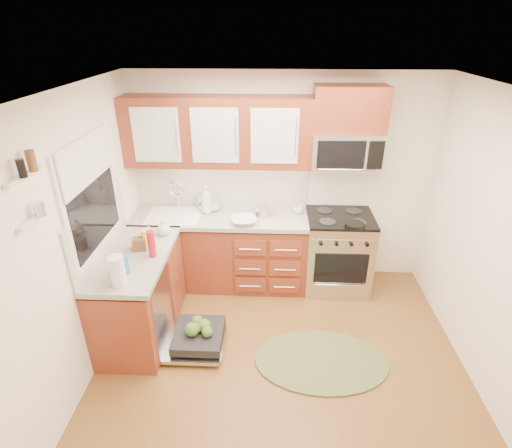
{
  "coord_description": "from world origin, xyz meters",
  "views": [
    {
      "loc": [
        -0.11,
        -2.73,
        2.94
      ],
      "look_at": [
        -0.27,
        0.85,
        1.13
      ],
      "focal_mm": 28.0,
      "sensor_mm": 36.0,
      "label": 1
    }
  ],
  "objects_px": {
    "dishwasher": "(195,338)",
    "cutting_board": "(266,213)",
    "microwave": "(346,150)",
    "bowl_b": "(210,207)",
    "paper_towel_roll": "(118,271)",
    "upper_cabinets": "(217,132)",
    "range": "(337,252)",
    "rug": "(321,361)",
    "stock_pot": "(261,211)",
    "sink": "(175,225)",
    "bowl_a": "(244,221)",
    "cup": "(299,210)",
    "skillet": "(355,225)"
  },
  "relations": [
    {
      "from": "upper_cabinets",
      "to": "range",
      "type": "xyz_separation_m",
      "value": [
        1.41,
        -0.15,
        -1.4
      ]
    },
    {
      "from": "paper_towel_roll",
      "to": "cup",
      "type": "relative_size",
      "value": 2.3
    },
    {
      "from": "range",
      "to": "bowl_b",
      "type": "distance_m",
      "value": 1.63
    },
    {
      "from": "bowl_b",
      "to": "stock_pot",
      "type": "bearing_deg",
      "value": -12.39
    },
    {
      "from": "paper_towel_roll",
      "to": "rug",
      "type": "bearing_deg",
      "value": 3.32
    },
    {
      "from": "dishwasher",
      "to": "range",
      "type": "bearing_deg",
      "value": 36.27
    },
    {
      "from": "microwave",
      "to": "bowl_a",
      "type": "bearing_deg",
      "value": -164.79
    },
    {
      "from": "range",
      "to": "bowl_a",
      "type": "height_order",
      "value": "bowl_a"
    },
    {
      "from": "sink",
      "to": "rug",
      "type": "xyz_separation_m",
      "value": [
        1.64,
        -1.28,
        -0.79
      ]
    },
    {
      "from": "cutting_board",
      "to": "paper_towel_roll",
      "type": "xyz_separation_m",
      "value": [
        -1.23,
        -1.48,
        0.13
      ]
    },
    {
      "from": "paper_towel_roll",
      "to": "bowl_b",
      "type": "xyz_separation_m",
      "value": [
        0.54,
        1.56,
        -0.1
      ]
    },
    {
      "from": "sink",
      "to": "cutting_board",
      "type": "relative_size",
      "value": 2.5
    },
    {
      "from": "upper_cabinets",
      "to": "cup",
      "type": "xyz_separation_m",
      "value": [
        0.93,
        -0.03,
        -0.9
      ]
    },
    {
      "from": "microwave",
      "to": "cutting_board",
      "type": "height_order",
      "value": "microwave"
    },
    {
      "from": "sink",
      "to": "dishwasher",
      "type": "xyz_separation_m",
      "value": [
        0.39,
        -1.12,
        -0.7
      ]
    },
    {
      "from": "range",
      "to": "cup",
      "type": "distance_m",
      "value": 0.7
    },
    {
      "from": "cutting_board",
      "to": "bowl_b",
      "type": "height_order",
      "value": "bowl_b"
    },
    {
      "from": "range",
      "to": "stock_pot",
      "type": "distance_m",
      "value": 1.04
    },
    {
      "from": "upper_cabinets",
      "to": "skillet",
      "type": "xyz_separation_m",
      "value": [
        1.52,
        -0.4,
        -0.91
      ]
    },
    {
      "from": "stock_pot",
      "to": "bowl_b",
      "type": "relative_size",
      "value": 0.67
    },
    {
      "from": "upper_cabinets",
      "to": "microwave",
      "type": "distance_m",
      "value": 1.42
    },
    {
      "from": "cutting_board",
      "to": "bowl_a",
      "type": "height_order",
      "value": "bowl_a"
    },
    {
      "from": "rug",
      "to": "dishwasher",
      "type": "bearing_deg",
      "value": 172.85
    },
    {
      "from": "microwave",
      "to": "bowl_a",
      "type": "distance_m",
      "value": 1.36
    },
    {
      "from": "upper_cabinets",
      "to": "bowl_b",
      "type": "relative_size",
      "value": 7.5
    },
    {
      "from": "skillet",
      "to": "cutting_board",
      "type": "xyz_separation_m",
      "value": [
        -0.97,
        0.34,
        -0.04
      ]
    },
    {
      "from": "dishwasher",
      "to": "cutting_board",
      "type": "distance_m",
      "value": 1.63
    },
    {
      "from": "skillet",
      "to": "upper_cabinets",
      "type": "bearing_deg",
      "value": 165.41
    },
    {
      "from": "paper_towel_roll",
      "to": "bowl_b",
      "type": "height_order",
      "value": "paper_towel_roll"
    },
    {
      "from": "rug",
      "to": "bowl_b",
      "type": "relative_size",
      "value": 4.72
    },
    {
      "from": "dishwasher",
      "to": "microwave",
      "type": "bearing_deg",
      "value": 39.07
    },
    {
      "from": "paper_towel_roll",
      "to": "bowl_b",
      "type": "distance_m",
      "value": 1.66
    },
    {
      "from": "cutting_board",
      "to": "cup",
      "type": "bearing_deg",
      "value": 3.61
    },
    {
      "from": "rug",
      "to": "stock_pot",
      "type": "relative_size",
      "value": 7.03
    },
    {
      "from": "skillet",
      "to": "stock_pot",
      "type": "relative_size",
      "value": 1.15
    },
    {
      "from": "cutting_board",
      "to": "paper_towel_roll",
      "type": "distance_m",
      "value": 1.93
    },
    {
      "from": "bowl_b",
      "to": "cup",
      "type": "distance_m",
      "value": 1.06
    },
    {
      "from": "bowl_a",
      "to": "skillet",
      "type": "bearing_deg",
      "value": -3.3
    },
    {
      "from": "cutting_board",
      "to": "range",
      "type": "bearing_deg",
      "value": -6.22
    },
    {
      "from": "sink",
      "to": "skillet",
      "type": "distance_m",
      "value": 2.06
    },
    {
      "from": "range",
      "to": "bowl_b",
      "type": "bearing_deg",
      "value": 173.7
    },
    {
      "from": "rug",
      "to": "cup",
      "type": "xyz_separation_m",
      "value": [
        -0.19,
        1.4,
        0.96
      ]
    },
    {
      "from": "range",
      "to": "bowl_a",
      "type": "distance_m",
      "value": 1.22
    },
    {
      "from": "bowl_b",
      "to": "sink",
      "type": "bearing_deg",
      "value": -155.23
    },
    {
      "from": "upper_cabinets",
      "to": "range",
      "type": "relative_size",
      "value": 2.16
    },
    {
      "from": "cup",
      "to": "paper_towel_roll",
      "type": "bearing_deg",
      "value": -136.75
    },
    {
      "from": "paper_towel_roll",
      "to": "upper_cabinets",
      "type": "bearing_deg",
      "value": 66.16
    },
    {
      "from": "microwave",
      "to": "bowl_b",
      "type": "height_order",
      "value": "microwave"
    },
    {
      "from": "upper_cabinets",
      "to": "bowl_b",
      "type": "height_order",
      "value": "upper_cabinets"
    },
    {
      "from": "range",
      "to": "sink",
      "type": "distance_m",
      "value": 1.96
    }
  ]
}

